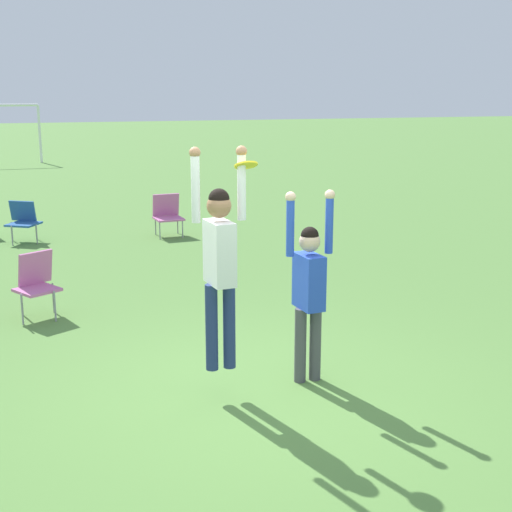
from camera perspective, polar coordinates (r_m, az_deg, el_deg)
name	(u,v)px	position (r m, az deg, el deg)	size (l,w,h in m)	color
ground_plane	(253,393)	(7.19, -0.25, -10.93)	(120.00, 120.00, 0.00)	#56843D
person_jumping	(220,254)	(6.69, -2.93, 0.15)	(0.54, 0.41, 2.15)	navy
person_defending	(309,284)	(7.16, 4.25, -2.24)	(0.52, 0.38, 1.98)	#4C4C51
frisbee	(246,165)	(6.61, -0.80, 7.28)	(0.22, 0.21, 0.10)	yellow
camping_chair_0	(23,219)	(14.72, -18.13, 2.83)	(0.74, 0.81, 0.79)	gray
camping_chair_1	(36,280)	(9.78, -17.16, -1.88)	(0.65, 0.71, 0.86)	gray
camping_chair_4	(167,213)	(14.67, -7.10, 3.44)	(0.58, 0.62, 0.84)	gray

